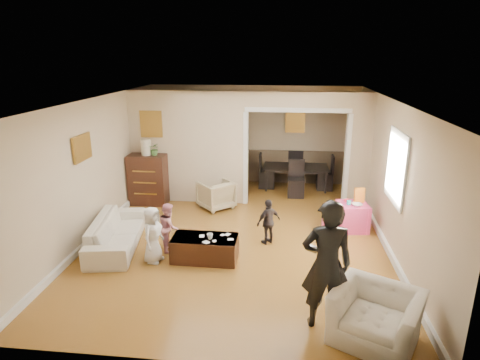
# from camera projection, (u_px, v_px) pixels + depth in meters

# --- Properties ---
(floor) EXTENTS (7.00, 7.00, 0.00)m
(floor) POSITION_uv_depth(u_px,v_px,m) (239.00, 234.00, 7.96)
(floor) COLOR #A56F2A
(floor) RESTS_ON ground
(partition_left) EXTENTS (2.75, 0.18, 2.60)m
(partition_left) POSITION_uv_depth(u_px,v_px,m) (189.00, 147.00, 9.42)
(partition_left) COLOR #C3B28F
(partition_left) RESTS_ON ground
(partition_right) EXTENTS (0.55, 0.18, 2.60)m
(partition_right) POSITION_uv_depth(u_px,v_px,m) (358.00, 152.00, 9.02)
(partition_right) COLOR #C3B28F
(partition_right) RESTS_ON ground
(partition_header) EXTENTS (2.22, 0.18, 0.35)m
(partition_header) POSITION_uv_depth(u_px,v_px,m) (298.00, 100.00, 8.83)
(partition_header) COLOR #C3B28F
(partition_header) RESTS_ON partition_right
(window_pane) EXTENTS (0.03, 0.95, 1.10)m
(window_pane) POSITION_uv_depth(u_px,v_px,m) (397.00, 167.00, 6.83)
(window_pane) COLOR white
(window_pane) RESTS_ON ground
(framed_art_partition) EXTENTS (0.45, 0.03, 0.55)m
(framed_art_partition) POSITION_uv_depth(u_px,v_px,m) (151.00, 124.00, 9.25)
(framed_art_partition) COLOR brown
(framed_art_partition) RESTS_ON partition_left
(framed_art_sofa_wall) EXTENTS (0.03, 0.55, 0.40)m
(framed_art_sofa_wall) POSITION_uv_depth(u_px,v_px,m) (82.00, 148.00, 7.13)
(framed_art_sofa_wall) COLOR brown
(framed_art_alcove) EXTENTS (0.45, 0.03, 0.55)m
(framed_art_alcove) POSITION_uv_depth(u_px,v_px,m) (295.00, 121.00, 10.60)
(framed_art_alcove) COLOR brown
(sofa) EXTENTS (1.05, 2.01, 0.56)m
(sofa) POSITION_uv_depth(u_px,v_px,m) (117.00, 232.00, 7.38)
(sofa) COLOR silver
(sofa) RESTS_ON ground
(armchair_back) EXTENTS (0.98, 0.98, 0.64)m
(armchair_back) POSITION_uv_depth(u_px,v_px,m) (216.00, 195.00, 9.23)
(armchair_back) COLOR tan
(armchair_back) RESTS_ON ground
(armchair_front) EXTENTS (1.30, 1.24, 0.65)m
(armchair_front) POSITION_uv_depth(u_px,v_px,m) (376.00, 316.00, 4.94)
(armchair_front) COLOR silver
(armchair_front) RESTS_ON ground
(dresser) EXTENTS (0.85, 0.48, 1.17)m
(dresser) POSITION_uv_depth(u_px,v_px,m) (148.00, 179.00, 9.43)
(dresser) COLOR #35190F
(dresser) RESTS_ON ground
(table_lamp) EXTENTS (0.22, 0.22, 0.36)m
(table_lamp) POSITION_uv_depth(u_px,v_px,m) (146.00, 147.00, 9.20)
(table_lamp) COLOR beige
(table_lamp) RESTS_ON dresser
(potted_plant) EXTENTS (0.26, 0.23, 0.29)m
(potted_plant) POSITION_uv_depth(u_px,v_px,m) (155.00, 149.00, 9.19)
(potted_plant) COLOR #467333
(potted_plant) RESTS_ON dresser
(coffee_table) EXTENTS (1.11, 0.57, 0.41)m
(coffee_table) POSITION_uv_depth(u_px,v_px,m) (205.00, 248.00, 6.92)
(coffee_table) COLOR #351911
(coffee_table) RESTS_ON ground
(coffee_cup) EXTENTS (0.10, 0.10, 0.10)m
(coffee_cup) POSITION_uv_depth(u_px,v_px,m) (210.00, 236.00, 6.78)
(coffee_cup) COLOR silver
(coffee_cup) RESTS_ON coffee_table
(play_table) EXTENTS (0.64, 0.64, 0.55)m
(play_table) POSITION_uv_depth(u_px,v_px,m) (352.00, 217.00, 8.10)
(play_table) COLOR #DD3A79
(play_table) RESTS_ON ground
(cereal_box) EXTENTS (0.21, 0.10, 0.30)m
(cereal_box) POSITION_uv_depth(u_px,v_px,m) (359.00, 195.00, 8.05)
(cereal_box) COLOR yellow
(cereal_box) RESTS_ON play_table
(cyan_cup) EXTENTS (0.08, 0.08, 0.08)m
(cyan_cup) POSITION_uv_depth(u_px,v_px,m) (349.00, 203.00, 7.97)
(cyan_cup) COLOR #2AD4C5
(cyan_cup) RESTS_ON play_table
(toy_block) EXTENTS (0.10, 0.09, 0.05)m
(toy_block) POSITION_uv_depth(u_px,v_px,m) (346.00, 200.00, 8.14)
(toy_block) COLOR red
(toy_block) RESTS_ON play_table
(play_bowl) EXTENTS (0.22, 0.22, 0.05)m
(play_bowl) POSITION_uv_depth(u_px,v_px,m) (357.00, 205.00, 7.89)
(play_bowl) COLOR white
(play_bowl) RESTS_ON play_table
(dining_table) EXTENTS (1.66, 0.93, 0.58)m
(dining_table) POSITION_uv_depth(u_px,v_px,m) (295.00, 177.00, 10.60)
(dining_table) COLOR black
(dining_table) RESTS_ON ground
(adult_person) EXTENTS (0.66, 0.45, 1.73)m
(adult_person) POSITION_uv_depth(u_px,v_px,m) (327.00, 265.00, 5.05)
(adult_person) COLOR black
(adult_person) RESTS_ON ground
(child_kneel_a) EXTENTS (0.40, 0.53, 0.98)m
(child_kneel_a) POSITION_uv_depth(u_px,v_px,m) (153.00, 235.00, 6.78)
(child_kneel_a) COLOR silver
(child_kneel_a) RESTS_ON ground
(child_kneel_b) EXTENTS (0.46, 0.51, 0.88)m
(child_kneel_b) POSITION_uv_depth(u_px,v_px,m) (169.00, 227.00, 7.21)
(child_kneel_b) COLOR #D6868D
(child_kneel_b) RESTS_ON ground
(child_toddler) EXTENTS (0.52, 0.48, 0.86)m
(child_toddler) POSITION_uv_depth(u_px,v_px,m) (269.00, 222.00, 7.46)
(child_toddler) COLOR black
(child_toddler) RESTS_ON ground
(craft_papers) EXTENTS (0.61, 0.47, 0.00)m
(craft_papers) POSITION_uv_depth(u_px,v_px,m) (216.00, 238.00, 6.83)
(craft_papers) COLOR white
(craft_papers) RESTS_ON coffee_table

